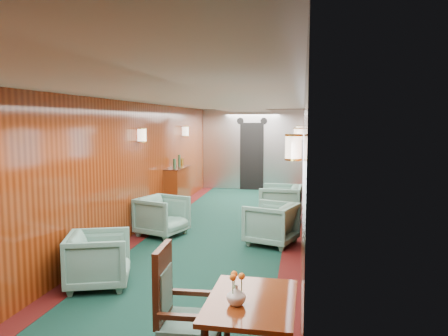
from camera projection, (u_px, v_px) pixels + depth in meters
name	position (u px, v px, depth m)	size (l,w,h in m)	color
room	(211.00, 147.00, 7.23)	(12.00, 12.10, 2.40)	#0C2E24
bulkhead	(252.00, 150.00, 13.06)	(2.98, 0.17, 2.39)	silver
windows_right	(302.00, 158.00, 7.23)	(0.02, 8.60, 0.80)	#A5A6AB
wall_sconces	(218.00, 136.00, 7.76)	(2.97, 7.97, 0.25)	beige
dining_table	(251.00, 314.00, 3.32)	(0.68, 0.96, 0.71)	#69280E
side_chair	(179.00, 308.00, 3.45)	(0.51, 0.53, 1.08)	#224F49
credenza	(177.00, 188.00, 10.07)	(0.35, 1.12, 1.28)	#69280E
flower_vase	(236.00, 295.00, 3.20)	(0.14, 0.14, 0.15)	beige
armchair_left_near	(99.00, 259.00, 5.43)	(0.73, 0.75, 0.68)	#224F49
armchair_left_far	(162.00, 216.00, 7.85)	(0.76, 0.78, 0.71)	#224F49
armchair_right_near	(271.00, 224.00, 7.28)	(0.75, 0.77, 0.70)	#224F49
armchair_right_far	(280.00, 203.00, 8.96)	(0.80, 0.83, 0.75)	#224F49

